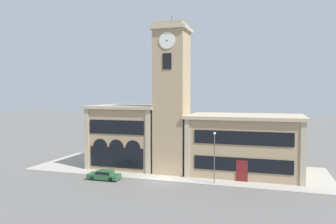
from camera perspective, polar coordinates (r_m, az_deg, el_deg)
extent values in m
plane|color=#605E5B|center=(44.63, -1.26, -12.00)|extent=(300.00, 300.00, 0.00)
cube|color=#A39E93|center=(51.43, 1.41, -9.88)|extent=(44.36, 14.72, 0.15)
cube|color=tan|center=(47.90, 0.66, 1.60)|extent=(4.50, 4.50, 20.74)
cube|color=tan|center=(48.78, 0.67, 14.14)|extent=(5.20, 5.20, 0.45)
cube|color=tan|center=(48.89, 0.67, 14.74)|extent=(4.14, 4.14, 0.60)
cylinder|color=#4C4C51|center=(49.07, 0.67, 15.77)|extent=(0.10, 0.10, 1.20)
cylinder|color=silver|center=(46.29, -0.17, 12.37)|extent=(2.31, 0.10, 2.31)
cylinder|color=black|center=(46.22, -0.20, 12.38)|extent=(0.18, 0.04, 0.18)
cylinder|color=silver|center=(49.17, -1.95, 11.82)|extent=(0.10, 2.31, 2.31)
cylinder|color=black|center=(49.19, -2.03, 11.82)|extent=(0.04, 0.18, 0.18)
cube|color=black|center=(45.93, -0.17, 8.85)|extent=(1.26, 0.10, 2.20)
cube|color=tan|center=(53.65, -6.61, -4.33)|extent=(10.69, 9.92, 9.41)
cube|color=tan|center=(53.23, -6.65, 0.95)|extent=(11.39, 10.62, 0.45)
cube|color=tan|center=(51.55, -14.00, -4.70)|extent=(0.70, 0.16, 9.41)
cube|color=tan|center=(47.16, -3.55, -5.34)|extent=(0.70, 0.16, 9.41)
cube|color=black|center=(48.92, -9.02, -2.62)|extent=(8.76, 0.10, 2.07)
cube|color=black|center=(49.57, -8.98, -7.83)|extent=(8.55, 0.10, 3.01)
cylinder|color=black|center=(50.54, -11.72, -5.91)|extent=(2.35, 0.06, 2.35)
cylinder|color=black|center=(49.30, -9.00, -6.11)|extent=(2.35, 0.06, 2.35)
cylinder|color=black|center=(48.18, -6.13, -6.31)|extent=(2.35, 0.06, 2.35)
cube|color=tan|center=(49.26, 13.27, -5.78)|extent=(15.63, 9.92, 8.19)
cube|color=tan|center=(48.79, 13.34, -0.76)|extent=(16.33, 10.62, 0.45)
cube|color=tan|center=(45.52, 3.33, -6.43)|extent=(0.70, 0.16, 8.19)
cube|color=tan|center=(44.37, 22.52, -6.92)|extent=(0.70, 0.16, 8.19)
cube|color=black|center=(44.07, 12.82, -4.45)|extent=(12.82, 0.10, 1.80)
cube|color=maroon|center=(44.86, 12.75, -10.06)|extent=(1.50, 0.12, 2.95)
cube|color=black|center=(44.67, 12.77, -8.96)|extent=(12.82, 0.10, 1.83)
cube|color=#285633|center=(46.21, -11.08, -10.91)|extent=(4.46, 1.80, 0.63)
cube|color=#285633|center=(45.99, -10.89, -10.26)|extent=(2.15, 1.60, 0.48)
cube|color=black|center=(45.99, -10.89, -10.26)|extent=(2.06, 1.64, 0.36)
cylinder|color=black|center=(46.25, -13.07, -11.15)|extent=(0.62, 0.23, 0.62)
cylinder|color=black|center=(47.54, -12.13, -10.74)|extent=(0.62, 0.23, 0.62)
cylinder|color=black|center=(44.97, -9.97, -11.53)|extent=(0.62, 0.23, 0.62)
cylinder|color=black|center=(46.31, -9.09, -11.09)|extent=(0.62, 0.23, 0.62)
cylinder|color=#4C4C51|center=(42.88, 8.08, -8.14)|extent=(0.12, 0.12, 6.29)
sphere|color=silver|center=(42.36, 8.11, -3.72)|extent=(0.36, 0.36, 0.36)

